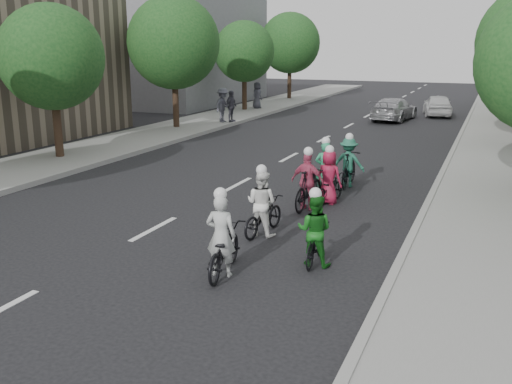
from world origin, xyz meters
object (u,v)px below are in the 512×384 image
Objects in this scene: cyclist_1 at (329,183)px; spectator_1 at (231,106)px; cyclist_3 at (262,210)px; spectator_0 at (223,105)px; cyclist_6 at (308,186)px; cyclist_0 at (349,166)px; cyclist_5 at (315,236)px; follow_car_trail at (438,105)px; cyclist_4 at (223,246)px; cyclist_2 at (325,175)px; follow_car_lead at (394,109)px; spectator_2 at (257,95)px.

cyclist_1 is 0.96× the size of spectator_1.
cyclist_3 is 0.93× the size of spectator_0.
cyclist_6 is 1.00× the size of spectator_0.
cyclist_0 is 3.02m from cyclist_6.
cyclist_6 reaches higher than cyclist_5.
spectator_1 is at bearing -53.27° from cyclist_6.
follow_car_trail is at bearing -42.07° from spectator_0.
cyclist_2 is at bearing -100.19° from cyclist_4.
cyclist_6 is at bearing 77.03° from follow_car_trail.
follow_car_lead is 2.43× the size of spectator_0.
cyclist_0 is at bearing -134.12° from spectator_1.
spectator_1 is at bearing -73.98° from cyclist_4.
spectator_1 is at bearing -54.88° from cyclist_3.
spectator_2 is at bearing -59.34° from cyclist_3.
follow_car_lead is 10.30m from spectator_0.
follow_car_lead is at bearing -48.47° from spectator_0.
cyclist_0 is 1.05× the size of cyclist_3.
cyclist_5 is at bearing -143.89° from spectator_1.
cyclist_3 is 1.00× the size of spectator_1.
cyclist_2 is 16.12m from spectator_0.
spectator_0 is at bearing -43.18° from cyclist_1.
cyclist_6 is at bearing 99.92° from follow_car_lead.
spectator_0 reaches higher than cyclist_5.
cyclist_4 is 1.02× the size of spectator_0.
cyclist_3 is at bearing 98.70° from follow_car_lead.
cyclist_5 is at bearing -143.75° from spectator_2.
cyclist_0 is 21.87m from spectator_2.
cyclist_3 is at bearing -146.32° from spectator_1.
cyclist_5 is at bearing 97.16° from cyclist_2.
cyclist_4 is 25.20m from follow_car_lead.
follow_car_trail is (0.74, 22.58, 0.09)m from cyclist_1.
cyclist_3 is at bearing -142.74° from spectator_0.
spectator_2 is (-10.70, 21.84, 0.38)m from cyclist_6.
cyclist_1 reaches higher than follow_car_trail.
follow_car_lead is 9.84m from spectator_1.
spectator_1 reaches higher than cyclist_4.
cyclist_2 reaches higher than cyclist_0.
cyclist_6 is 1.07× the size of spectator_1.
cyclist_1 is 0.96× the size of spectator_2.
follow_car_trail is (1.46, 25.90, 0.07)m from cyclist_3.
cyclist_5 is at bearing 112.71° from cyclist_1.
cyclist_0 reaches higher than cyclist_3.
spectator_0 reaches higher than spectator_1.
cyclist_5 is at bearing -150.69° from cyclist_4.
spectator_0 reaches higher than cyclist_0.
cyclist_5 is (1.74, -1.37, 0.01)m from cyclist_3.
follow_car_lead is 9.78m from spectator_2.
cyclist_3 is 0.93× the size of cyclist_6.
follow_car_trail is (1.11, 23.39, 0.02)m from cyclist_6.
follow_car_trail is (0.71, 20.39, 0.00)m from cyclist_0.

